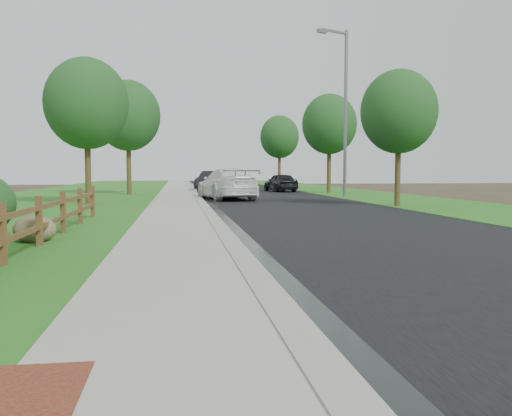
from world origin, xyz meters
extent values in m
plane|color=#382A1E|center=(0.00, 0.00, 0.00)|extent=(120.00, 120.00, 0.00)
cube|color=black|center=(4.60, 35.00, 0.01)|extent=(8.00, 90.00, 0.02)
cube|color=gray|center=(0.40, 35.00, 0.06)|extent=(0.40, 90.00, 0.12)
cube|color=black|center=(0.75, 35.00, 0.02)|extent=(0.50, 90.00, 0.00)
cube|color=#AAA394|center=(-0.90, 35.00, 0.05)|extent=(2.20, 90.00, 0.10)
cube|color=#235D1A|center=(-2.80, 35.00, 0.03)|extent=(1.60, 90.00, 0.06)
cube|color=#235D1A|center=(-8.00, 35.00, 0.02)|extent=(9.00, 90.00, 0.04)
cube|color=#235D1A|center=(11.50, 35.00, 0.02)|extent=(6.00, 90.00, 0.04)
cube|color=#55311C|center=(-3.60, 5.20, 0.55)|extent=(0.12, 0.12, 1.10)
cube|color=#55311C|center=(-3.60, 7.60, 0.55)|extent=(0.12, 0.12, 1.10)
cube|color=#55311C|center=(-3.60, 10.00, 0.55)|extent=(0.12, 0.12, 1.10)
cube|color=#55311C|center=(-3.60, 12.40, 0.55)|extent=(0.12, 0.12, 1.10)
cube|color=#55311C|center=(-3.60, 14.80, 0.55)|extent=(0.12, 0.12, 1.10)
cube|color=#55311C|center=(-3.60, 6.40, 0.45)|extent=(0.08, 2.35, 0.10)
cube|color=#55311C|center=(-3.60, 6.40, 0.85)|extent=(0.08, 2.35, 0.10)
cube|color=#55311C|center=(-3.60, 8.80, 0.45)|extent=(0.08, 2.35, 0.10)
cube|color=#55311C|center=(-3.60, 8.80, 0.85)|extent=(0.08, 2.35, 0.10)
cube|color=#55311C|center=(-3.60, 11.20, 0.45)|extent=(0.08, 2.35, 0.10)
cube|color=#55311C|center=(-3.60, 11.20, 0.85)|extent=(0.08, 2.35, 0.10)
cube|color=#55311C|center=(-3.60, 13.60, 0.45)|extent=(0.08, 2.35, 0.10)
cube|color=#55311C|center=(-3.60, 13.60, 0.85)|extent=(0.08, 2.35, 0.10)
imported|color=white|center=(2.00, 25.86, 0.87)|extent=(3.33, 6.17, 1.70)
imported|color=black|center=(7.02, 36.27, 0.71)|extent=(2.23, 4.25, 1.38)
imported|color=black|center=(2.00, 38.98, 0.80)|extent=(3.05, 5.04, 1.57)
cylinder|color=slate|center=(9.34, 27.65, 5.00)|extent=(0.20, 0.20, 9.99)
cube|color=slate|center=(8.53, 27.28, 9.77)|extent=(1.87, 0.95, 0.13)
cube|color=slate|center=(7.62, 26.86, 9.66)|extent=(0.66, 0.48, 0.20)
ellipsoid|color=brown|center=(-3.90, 8.43, 0.31)|extent=(0.98, 0.76, 0.62)
cylinder|color=#382C17|center=(-4.90, 22.24, 2.08)|extent=(0.28, 0.28, 4.15)
ellipsoid|color=#19481F|center=(-4.90, 22.24, 4.75)|extent=(3.88, 3.88, 4.27)
cylinder|color=#382C17|center=(9.00, 18.85, 1.85)|extent=(0.25, 0.25, 3.70)
ellipsoid|color=#19481F|center=(9.00, 18.85, 4.22)|extent=(3.38, 3.38, 3.72)
cylinder|color=#382C17|center=(-3.90, 32.37, 2.28)|extent=(0.31, 0.31, 4.55)
ellipsoid|color=#19481F|center=(-3.90, 32.37, 5.20)|extent=(4.20, 4.20, 4.62)
cylinder|color=#382C17|center=(9.91, 33.15, 2.14)|extent=(0.29, 0.29, 4.27)
ellipsoid|color=#19481F|center=(9.91, 33.15, 4.88)|extent=(3.86, 3.86, 4.25)
cylinder|color=#382C17|center=(9.00, 47.25, 2.12)|extent=(0.29, 0.29, 4.23)
ellipsoid|color=#19481F|center=(9.00, 47.25, 4.84)|extent=(3.74, 3.74, 4.11)
camera|label=1|loc=(-0.73, -4.17, 1.63)|focal=38.00mm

